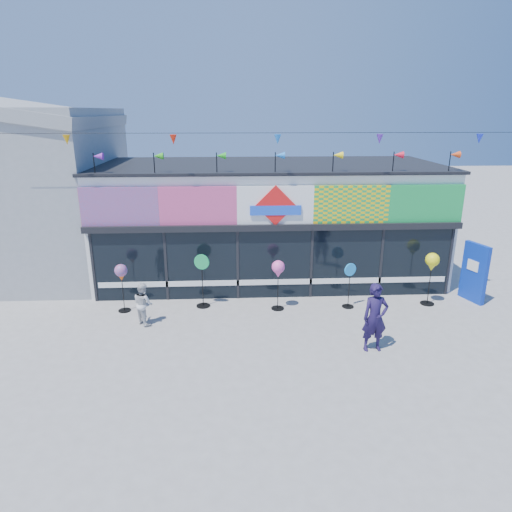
{
  "coord_description": "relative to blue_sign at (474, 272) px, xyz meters",
  "views": [
    {
      "loc": [
        -1.32,
        -10.55,
        5.91
      ],
      "look_at": [
        -0.68,
        2.0,
        1.9
      ],
      "focal_mm": 32.0,
      "sensor_mm": 36.0,
      "label": 1
    }
  ],
  "objects": [
    {
      "name": "ground",
      "position": [
        -6.38,
        -2.83,
        -0.96
      ],
      "size": [
        80.0,
        80.0,
        0.0
      ],
      "primitive_type": "plane",
      "color": "gray",
      "rests_on": "ground"
    },
    {
      "name": "kite_shop",
      "position": [
        -6.38,
        3.11,
        1.08
      ],
      "size": [
        16.0,
        5.7,
        5.31
      ],
      "color": "white",
      "rests_on": "ground"
    },
    {
      "name": "neighbour_building",
      "position": [
        -16.38,
        4.17,
        2.24
      ],
      "size": [
        8.18,
        7.2,
        6.87
      ],
      "color": "#949799",
      "rests_on": "ground"
    },
    {
      "name": "blue_sign",
      "position": [
        0.0,
        0.0,
        0.0
      ],
      "size": [
        0.43,
        0.96,
        1.92
      ],
      "rotation": [
        0.0,
        0.0,
        0.32
      ],
      "color": "#0B2EA7",
      "rests_on": "ground"
    },
    {
      "name": "spinner_0",
      "position": [
        -11.1,
        -0.27,
        0.25
      ],
      "size": [
        0.38,
        0.38,
        1.52
      ],
      "color": "black",
      "rests_on": "ground"
    },
    {
      "name": "spinner_1",
      "position": [
        -8.69,
        -0.04,
        -0.05
      ],
      "size": [
        0.48,
        0.44,
        1.72
      ],
      "color": "black",
      "rests_on": "ground"
    },
    {
      "name": "spinner_2",
      "position": [
        -6.35,
        -0.35,
        0.31
      ],
      "size": [
        0.4,
        0.4,
        1.59
      ],
      "color": "black",
      "rests_on": "ground"
    },
    {
      "name": "spinner_3",
      "position": [
        -4.12,
        -0.32,
        -0.2
      ],
      "size": [
        0.39,
        0.37,
        1.45
      ],
      "color": "black",
      "rests_on": "ground"
    },
    {
      "name": "spinner_4",
      "position": [
        -1.53,
        -0.22,
        0.4
      ],
      "size": [
        0.43,
        0.43,
        1.71
      ],
      "color": "black",
      "rests_on": "ground"
    },
    {
      "name": "adult_man",
      "position": [
        -4.14,
        -3.02,
        -0.06
      ],
      "size": [
        0.69,
        0.48,
        1.81
      ],
      "primitive_type": "imported",
      "rotation": [
        0.0,
        0.0,
        0.08
      ],
      "color": "#1C123A",
      "rests_on": "ground"
    },
    {
      "name": "child",
      "position": [
        -10.32,
        -1.18,
        -0.34
      ],
      "size": [
        0.66,
        0.69,
        1.25
      ],
      "primitive_type": "imported",
      "rotation": [
        0.0,
        0.0,
        2.3
      ],
      "color": "silver",
      "rests_on": "ground"
    }
  ]
}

